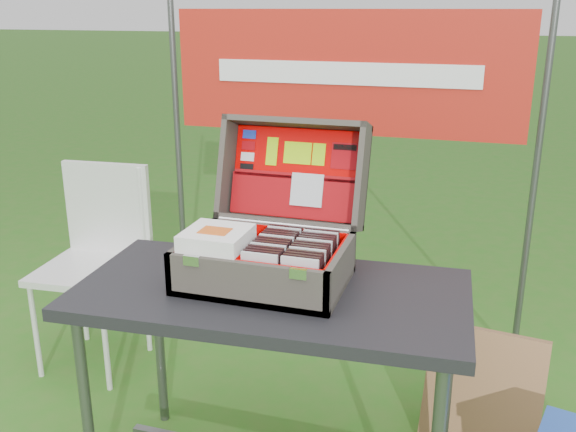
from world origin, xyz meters
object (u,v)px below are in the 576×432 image
(table, at_px, (272,393))
(suitcase, at_px, (271,208))
(chair, at_px, (88,272))
(cardboard_box, at_px, (483,390))

(table, bearing_deg, suitcase, 105.80)
(chair, relative_size, cardboard_box, 2.04)
(table, height_order, chair, chair)
(table, bearing_deg, cardboard_box, 32.11)
(table, relative_size, chair, 1.32)
(chair, bearing_deg, cardboard_box, -6.19)
(cardboard_box, bearing_deg, suitcase, -143.46)
(chair, bearing_deg, table, -31.28)
(chair, xyz_separation_m, cardboard_box, (1.72, -0.06, -0.23))
(suitcase, distance_m, chair, 1.23)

